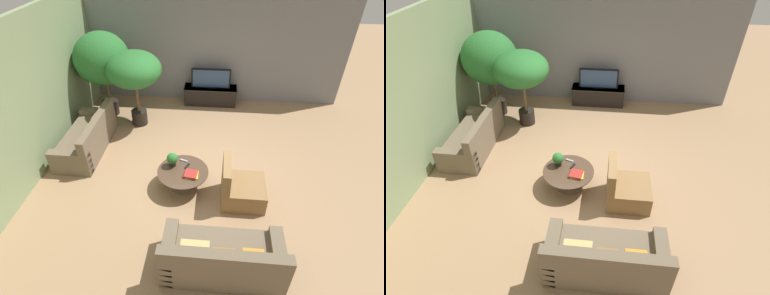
{
  "view_description": "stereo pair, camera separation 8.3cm",
  "coord_description": "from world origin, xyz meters",
  "views": [
    {
      "loc": [
        0.32,
        -4.78,
        4.24
      ],
      "look_at": [
        -0.13,
        0.05,
        0.55
      ],
      "focal_mm": 28.0,
      "sensor_mm": 36.0,
      "label": 1
    },
    {
      "loc": [
        0.4,
        -4.77,
        4.24
      ],
      "look_at": [
        -0.13,
        0.05,
        0.55
      ],
      "focal_mm": 28.0,
      "sensor_mm": 36.0,
      "label": 2
    }
  ],
  "objects": [
    {
      "name": "potted_plant_tabletop",
      "position": [
        -0.47,
        -0.37,
        0.56
      ],
      "size": [
        0.22,
        0.22,
        0.29
      ],
      "color": "black",
      "rests_on": "coffee_table"
    },
    {
      "name": "ground_plane",
      "position": [
        0.0,
        0.0,
        0.0
      ],
      "size": [
        24.0,
        24.0,
        0.0
      ],
      "primitive_type": "plane",
      "color": "#9E7A56"
    },
    {
      "name": "potted_palm_corner",
      "position": [
        -1.63,
        1.69,
        1.43
      ],
      "size": [
        1.29,
        1.29,
        1.9
      ],
      "color": "black",
      "rests_on": "ground"
    },
    {
      "name": "couch_near_entry",
      "position": [
        0.53,
        -2.25,
        0.29
      ],
      "size": [
        1.79,
        0.84,
        0.84
      ],
      "rotation": [
        0.0,
        0.0,
        3.14
      ],
      "color": "brown",
      "rests_on": "ground"
    },
    {
      "name": "armchair_wicker",
      "position": [
        0.85,
        -0.76,
        0.27
      ],
      "size": [
        0.8,
        0.76,
        0.86
      ],
      "rotation": [
        0.0,
        0.0,
        1.57
      ],
      "color": "olive",
      "rests_on": "ground"
    },
    {
      "name": "coffee_table",
      "position": [
        -0.25,
        -0.51,
        0.28
      ],
      "size": [
        0.99,
        0.99,
        0.39
      ],
      "color": "#756656",
      "rests_on": "ground"
    },
    {
      "name": "potted_palm_tall",
      "position": [
        -2.53,
        2.12,
        1.5
      ],
      "size": [
        1.36,
        1.36,
        2.19
      ],
      "color": "black",
      "rests_on": "ground"
    },
    {
      "name": "back_wall_stone",
      "position": [
        0.0,
        3.26,
        1.5
      ],
      "size": [
        7.4,
        0.12,
        3.0
      ],
      "primitive_type": "cube",
      "color": "slate",
      "rests_on": "ground"
    },
    {
      "name": "side_wall_left",
      "position": [
        -3.26,
        0.2,
        1.5
      ],
      "size": [
        0.12,
        7.4,
        3.0
      ],
      "primitive_type": "cube",
      "color": "gray",
      "rests_on": "ground"
    },
    {
      "name": "remote_black",
      "position": [
        -0.18,
        -0.37,
        0.4
      ],
      "size": [
        0.1,
        0.16,
        0.02
      ],
      "primitive_type": "cube",
      "rotation": [
        0.0,
        0.0,
        -0.39
      ],
      "color": "black",
      "rests_on": "coffee_table"
    },
    {
      "name": "book_stack",
      "position": [
        -0.08,
        -0.61,
        0.42
      ],
      "size": [
        0.28,
        0.27,
        0.05
      ],
      "color": "gold",
      "rests_on": "coffee_table"
    },
    {
      "name": "television",
      "position": [
        0.13,
        2.94,
        0.77
      ],
      "size": [
        1.08,
        0.13,
        0.54
      ],
      "color": "black",
      "rests_on": "media_console"
    },
    {
      "name": "remote_silver",
      "position": [
        -0.27,
        -0.2,
        0.4
      ],
      "size": [
        0.16,
        0.09,
        0.02
      ],
      "primitive_type": "cube",
      "rotation": [
        0.0,
        0.0,
        1.22
      ],
      "color": "gray",
      "rests_on": "coffee_table"
    },
    {
      "name": "media_console",
      "position": [
        0.13,
        2.94,
        0.26
      ],
      "size": [
        1.48,
        0.5,
        0.5
      ],
      "color": "black",
      "rests_on": "ground"
    },
    {
      "name": "couch_by_wall",
      "position": [
        -2.55,
        0.51,
        0.28
      ],
      "size": [
        0.84,
        1.9,
        0.84
      ],
      "rotation": [
        0.0,
        0.0,
        -1.57
      ],
      "color": "brown",
      "rests_on": "ground"
    }
  ]
}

